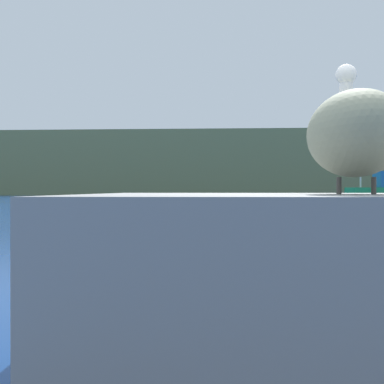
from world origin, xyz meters
name	(u,v)px	position (x,y,z in m)	size (l,w,h in m)	color
ground_plane	(302,314)	(0.00, 0.00, 0.00)	(260.00, 260.00, 0.00)	navy
hillside_backdrop	(229,164)	(0.00, 75.76, 4.59)	(140.00, 12.89, 9.19)	#6B7A51
pier_dock	(355,262)	(0.26, -0.41, 0.41)	(3.29, 2.42, 0.83)	gray
pelican	(355,134)	(0.26, -0.40, 1.20)	(0.68, 1.44, 0.88)	gray
fishing_boat_green	(378,191)	(10.38, 35.27, 0.74)	(4.67, 2.92, 4.91)	#1E8C4C
mooring_buoy	(299,208)	(1.38, 10.33, 0.37)	(0.73, 0.73, 0.73)	red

